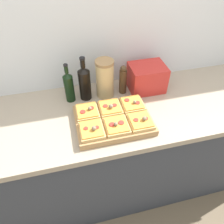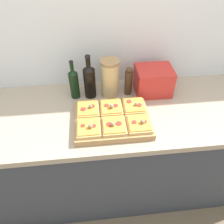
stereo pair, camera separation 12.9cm
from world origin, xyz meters
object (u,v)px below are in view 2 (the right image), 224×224
at_px(olive_oil_bottle, 74,83).
at_px(grain_jar_tall, 110,78).
at_px(cutting_board, 113,120).
at_px(toaster_oven, 153,81).
at_px(wine_bottle, 90,80).
at_px(pepper_mill, 129,81).

relative_size(olive_oil_bottle, grain_jar_tall, 1.04).
relative_size(cutting_board, toaster_oven, 1.69).
height_order(wine_bottle, grain_jar_tall, wine_bottle).
relative_size(cutting_board, olive_oil_bottle, 1.63).
height_order(grain_jar_tall, toaster_oven, grain_jar_tall).
distance_m(grain_jar_tall, toaster_oven, 0.30).
bearing_deg(grain_jar_tall, cutting_board, -92.71).
distance_m(olive_oil_bottle, grain_jar_tall, 0.24).
xyz_separation_m(cutting_board, toaster_oven, (0.31, 0.28, 0.07)).
bearing_deg(olive_oil_bottle, pepper_mill, 0.00).
bearing_deg(cutting_board, grain_jar_tall, 87.29).
distance_m(cutting_board, olive_oil_bottle, 0.37).
relative_size(wine_bottle, pepper_mill, 1.45).
xyz_separation_m(cutting_board, pepper_mill, (0.14, 0.28, 0.08)).
distance_m(cutting_board, wine_bottle, 0.32).
distance_m(wine_bottle, grain_jar_tall, 0.13).
xyz_separation_m(cutting_board, grain_jar_tall, (0.01, 0.28, 0.11)).
xyz_separation_m(cutting_board, wine_bottle, (-0.12, 0.28, 0.10)).
distance_m(wine_bottle, toaster_oven, 0.43).
bearing_deg(wine_bottle, olive_oil_bottle, -180.00).
distance_m(olive_oil_bottle, wine_bottle, 0.10).
xyz_separation_m(olive_oil_bottle, pepper_mill, (0.36, 0.00, -0.01)).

